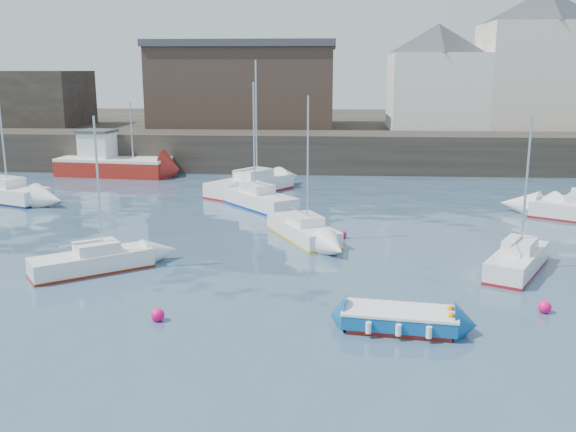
# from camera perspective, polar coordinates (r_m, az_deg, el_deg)

# --- Properties ---
(water) EXTENTS (220.00, 220.00, 0.00)m
(water) POSITION_cam_1_polar(r_m,az_deg,el_deg) (18.13, -2.58, -13.23)
(water) COLOR #2D4760
(water) RESTS_ON ground
(quay_wall) EXTENTS (90.00, 5.00, 3.00)m
(quay_wall) POSITION_cam_1_polar(r_m,az_deg,el_deg) (51.60, 1.70, 5.73)
(quay_wall) COLOR #28231E
(quay_wall) RESTS_ON ground
(land_strip) EXTENTS (90.00, 32.00, 2.80)m
(land_strip) POSITION_cam_1_polar(r_m,az_deg,el_deg) (69.50, 2.25, 7.51)
(land_strip) COLOR #28231E
(land_strip) RESTS_ON ground
(bldg_east_a) EXTENTS (13.36, 13.36, 11.80)m
(bldg_east_a) POSITION_cam_1_polar(r_m,az_deg,el_deg) (60.93, 21.67, 12.84)
(bldg_east_a) COLOR beige
(bldg_east_a) RESTS_ON land_strip
(bldg_east_d) EXTENTS (11.14, 11.14, 8.95)m
(bldg_east_d) POSITION_cam_1_polar(r_m,az_deg,el_deg) (58.38, 13.08, 12.02)
(bldg_east_d) COLOR white
(bldg_east_d) RESTS_ON land_strip
(warehouse) EXTENTS (16.40, 10.40, 7.60)m
(warehouse) POSITION_cam_1_polar(r_m,az_deg,el_deg) (59.70, -3.86, 11.62)
(warehouse) COLOR #3D2D26
(warehouse) RESTS_ON land_strip
(bldg_west) EXTENTS (14.00, 8.00, 5.00)m
(bldg_west) POSITION_cam_1_polar(r_m,az_deg,el_deg) (65.43, -23.72, 9.53)
(bldg_west) COLOR #353028
(bldg_west) RESTS_ON land_strip
(blue_dinghy) EXTENTS (3.73, 2.10, 0.68)m
(blue_dinghy) POSITION_cam_1_polar(r_m,az_deg,el_deg) (20.58, 9.88, -8.97)
(blue_dinghy) COLOR maroon
(blue_dinghy) RESTS_ON ground
(fishing_boat) EXTENTS (8.72, 4.14, 5.57)m
(fishing_boat) POSITION_cam_1_polar(r_m,az_deg,el_deg) (51.03, -15.50, 4.70)
(fishing_boat) COLOR maroon
(fishing_boat) RESTS_ON ground
(sailboat_a) EXTENTS (4.75, 4.07, 6.22)m
(sailboat_a) POSITION_cam_1_polar(r_m,az_deg,el_deg) (27.03, -17.00, -3.86)
(sailboat_a) COLOR white
(sailboat_a) RESTS_ON ground
(sailboat_b) EXTENTS (3.87, 5.49, 6.81)m
(sailboat_b) POSITION_cam_1_polar(r_m,az_deg,el_deg) (30.85, 1.34, -1.21)
(sailboat_b) COLOR white
(sailboat_b) RESTS_ON ground
(sailboat_c) EXTENTS (3.59, 4.86, 6.21)m
(sailboat_c) POSITION_cam_1_polar(r_m,az_deg,el_deg) (27.43, 19.73, -3.74)
(sailboat_c) COLOR white
(sailboat_c) RESTS_ON ground
(sailboat_e) EXTENTS (6.79, 4.42, 8.36)m
(sailboat_e) POSITION_cam_1_polar(r_m,az_deg,el_deg) (43.33, -24.15, 1.92)
(sailboat_e) COLOR white
(sailboat_e) RESTS_ON ground
(sailboat_f) EXTENTS (4.93, 5.44, 7.25)m
(sailboat_f) POSITION_cam_1_polar(r_m,az_deg,el_deg) (37.65, -2.55, 1.48)
(sailboat_f) COLOR white
(sailboat_f) RESTS_ON ground
(sailboat_h) EXTENTS (5.55, 6.66, 8.54)m
(sailboat_h) POSITION_cam_1_polar(r_m,az_deg,el_deg) (42.29, -3.34, 2.81)
(sailboat_h) COLOR white
(sailboat_h) RESTS_ON ground
(buoy_near) EXTENTS (0.45, 0.45, 0.45)m
(buoy_near) POSITION_cam_1_polar(r_m,az_deg,el_deg) (21.53, -11.49, -9.12)
(buoy_near) COLOR #FF0B66
(buoy_near) RESTS_ON ground
(buoy_mid) EXTENTS (0.44, 0.44, 0.44)m
(buoy_mid) POSITION_cam_1_polar(r_m,az_deg,el_deg) (23.42, 21.80, -7.97)
(buoy_mid) COLOR #FF0B66
(buoy_mid) RESTS_ON ground
(buoy_far) EXTENTS (0.40, 0.40, 0.40)m
(buoy_far) POSITION_cam_1_polar(r_m,az_deg,el_deg) (31.14, 4.87, -1.96)
(buoy_far) COLOR #FF0B66
(buoy_far) RESTS_ON ground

